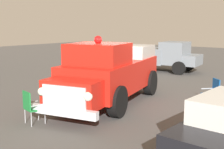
% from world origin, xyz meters
% --- Properties ---
extents(ground_plane, '(60.00, 60.00, 0.00)m').
position_xyz_m(ground_plane, '(0.00, 0.00, 0.00)').
color(ground_plane, '#514F4C').
extents(vintage_fire_truck, '(6.29, 3.56, 2.59)m').
position_xyz_m(vintage_fire_truck, '(-0.13, 0.01, 1.20)').
color(vintage_fire_truck, black).
rests_on(vintage_fire_truck, ground).
extents(parked_pickup, '(2.47, 4.97, 1.90)m').
position_xyz_m(parked_pickup, '(8.25, 2.39, 0.99)').
color(parked_pickup, black).
rests_on(parked_pickup, ground).
extents(lawn_chair_by_car, '(0.69, 0.69, 1.02)m').
position_xyz_m(lawn_chair_by_car, '(1.81, -3.27, 0.59)').
color(lawn_chair_by_car, '#B7BABF').
rests_on(lawn_chair_by_car, ground).
extents(lawn_chair_spare, '(0.59, 0.60, 1.02)m').
position_xyz_m(lawn_chair_spare, '(-3.53, 0.30, 0.59)').
color(lawn_chair_spare, '#B7BABF').
rests_on(lawn_chair_spare, ground).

